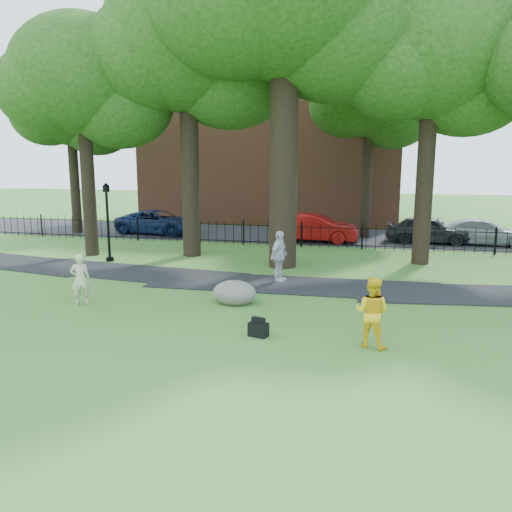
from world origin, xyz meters
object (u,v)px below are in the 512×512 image
(man, at_px, (372,312))
(big_tree, at_px, (289,0))
(woman, at_px, (80,279))
(lamppost, at_px, (108,223))
(boulder, at_px, (234,291))
(red_sedan, at_px, (315,228))

(man, bearing_deg, big_tree, -50.64)
(woman, relative_size, lamppost, 0.46)
(big_tree, distance_m, lamppost, 11.41)
(woman, distance_m, boulder, 4.58)
(woman, bearing_deg, big_tree, -155.94)
(woman, bearing_deg, boulder, 164.10)
(big_tree, xyz_separation_m, red_sedan, (0.34, 6.72, -9.40))
(woman, height_order, man, man)
(big_tree, relative_size, lamppost, 4.28)
(man, distance_m, lamppost, 13.58)
(man, bearing_deg, red_sedan, -61.31)
(boulder, bearing_deg, man, -33.84)
(woman, distance_m, red_sedan, 14.68)
(man, bearing_deg, boulder, -16.99)
(woman, bearing_deg, man, 138.93)
(lamppost, bearing_deg, man, -33.57)
(big_tree, distance_m, woman, 12.69)
(man, height_order, lamppost, lamppost)
(man, distance_m, red_sedan, 15.57)
(lamppost, xyz_separation_m, red_sedan, (7.91, 7.47, -0.90))
(man, relative_size, boulder, 1.25)
(big_tree, relative_size, red_sedan, 3.17)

